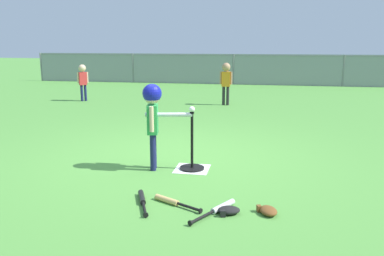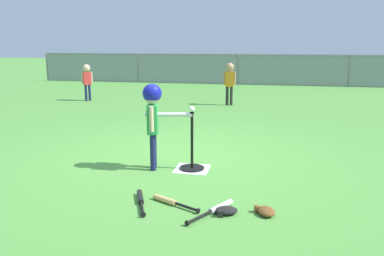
{
  "view_description": "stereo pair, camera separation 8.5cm",
  "coord_description": "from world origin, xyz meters",
  "px_view_note": "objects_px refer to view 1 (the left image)",
  "views": [
    {
      "loc": [
        1.18,
        -5.35,
        1.64
      ],
      "look_at": [
        0.29,
        -0.49,
        0.55
      ],
      "focal_mm": 37.04,
      "sensor_mm": 36.0,
      "label": 1
    },
    {
      "loc": [
        1.26,
        -5.34,
        1.64
      ],
      "look_at": [
        0.29,
        -0.49,
        0.55
      ],
      "focal_mm": 37.04,
      "sensor_mm": 36.0,
      "label": 2
    }
  ],
  "objects_px": {
    "spare_bat_black": "(142,200)",
    "spare_bat_silver": "(219,208)",
    "fielder_deep_center": "(226,78)",
    "batter_child": "(153,109)",
    "batting_tee": "(192,160)",
    "fielder_near_left": "(83,78)",
    "spare_bat_wood": "(171,201)",
    "glove_by_plate": "(228,210)",
    "baseball_on_tee": "(192,109)",
    "glove_near_bats": "(268,211)"
  },
  "relations": [
    {
      "from": "spare_bat_black",
      "to": "spare_bat_silver",
      "type": "bearing_deg",
      "value": -5.57
    },
    {
      "from": "fielder_deep_center",
      "to": "batter_child",
      "type": "bearing_deg",
      "value": -94.21
    },
    {
      "from": "batting_tee",
      "to": "fielder_near_left",
      "type": "height_order",
      "value": "fielder_near_left"
    },
    {
      "from": "batter_child",
      "to": "spare_bat_wood",
      "type": "xyz_separation_m",
      "value": [
        0.48,
        -1.07,
        -0.76
      ]
    },
    {
      "from": "batting_tee",
      "to": "fielder_deep_center",
      "type": "xyz_separation_m",
      "value": [
        -0.08,
        5.35,
        0.58
      ]
    },
    {
      "from": "spare_bat_wood",
      "to": "glove_by_plate",
      "type": "bearing_deg",
      "value": -11.86
    },
    {
      "from": "spare_bat_silver",
      "to": "glove_by_plate",
      "type": "xyz_separation_m",
      "value": [
        0.1,
        -0.04,
        0.01
      ]
    },
    {
      "from": "fielder_near_left",
      "to": "baseball_on_tee",
      "type": "bearing_deg",
      "value": -52.97
    },
    {
      "from": "fielder_deep_center",
      "to": "spare_bat_black",
      "type": "bearing_deg",
      "value": -92.0
    },
    {
      "from": "fielder_near_left",
      "to": "spare_bat_silver",
      "type": "bearing_deg",
      "value": -55.52
    },
    {
      "from": "batter_child",
      "to": "spare_bat_black",
      "type": "xyz_separation_m",
      "value": [
        0.17,
        -1.08,
        -0.76
      ]
    },
    {
      "from": "fielder_deep_center",
      "to": "spare_bat_black",
      "type": "relative_size",
      "value": 1.89
    },
    {
      "from": "fielder_deep_center",
      "to": "glove_near_bats",
      "type": "xyz_separation_m",
      "value": [
        1.05,
        -6.57,
        -0.67
      ]
    },
    {
      "from": "batting_tee",
      "to": "fielder_deep_center",
      "type": "relative_size",
      "value": 0.69
    },
    {
      "from": "batting_tee",
      "to": "spare_bat_wood",
      "type": "bearing_deg",
      "value": -90.22
    },
    {
      "from": "spare_bat_silver",
      "to": "glove_by_plate",
      "type": "distance_m",
      "value": 0.11
    },
    {
      "from": "glove_near_bats",
      "to": "batter_child",
      "type": "bearing_deg",
      "value": 142.12
    },
    {
      "from": "batter_child",
      "to": "spare_bat_wood",
      "type": "height_order",
      "value": "batter_child"
    },
    {
      "from": "spare_bat_silver",
      "to": "spare_bat_black",
      "type": "height_order",
      "value": "same"
    },
    {
      "from": "glove_by_plate",
      "to": "glove_near_bats",
      "type": "bearing_deg",
      "value": 9.3
    },
    {
      "from": "batting_tee",
      "to": "batter_child",
      "type": "distance_m",
      "value": 0.83
    },
    {
      "from": "spare_bat_silver",
      "to": "spare_bat_black",
      "type": "distance_m",
      "value": 0.81
    },
    {
      "from": "batting_tee",
      "to": "baseball_on_tee",
      "type": "bearing_deg",
      "value": 135.0
    },
    {
      "from": "baseball_on_tee",
      "to": "fielder_deep_center",
      "type": "bearing_deg",
      "value": 90.9
    },
    {
      "from": "fielder_near_left",
      "to": "glove_near_bats",
      "type": "bearing_deg",
      "value": -52.7
    },
    {
      "from": "fielder_near_left",
      "to": "glove_near_bats",
      "type": "distance_m",
      "value": 8.28
    },
    {
      "from": "baseball_on_tee",
      "to": "spare_bat_wood",
      "type": "distance_m",
      "value": 1.39
    },
    {
      "from": "batting_tee",
      "to": "spare_bat_silver",
      "type": "distance_m",
      "value": 1.35
    },
    {
      "from": "spare_bat_black",
      "to": "spare_bat_wood",
      "type": "bearing_deg",
      "value": 1.72
    },
    {
      "from": "batter_child",
      "to": "glove_near_bats",
      "type": "xyz_separation_m",
      "value": [
        1.46,
        -1.13,
        -0.76
      ]
    },
    {
      "from": "batter_child",
      "to": "fielder_near_left",
      "type": "height_order",
      "value": "batter_child"
    },
    {
      "from": "fielder_deep_center",
      "to": "spare_bat_black",
      "type": "xyz_separation_m",
      "value": [
        -0.23,
        -6.51,
        -0.67
      ]
    },
    {
      "from": "batting_tee",
      "to": "baseball_on_tee",
      "type": "height_order",
      "value": "baseball_on_tee"
    },
    {
      "from": "batting_tee",
      "to": "glove_near_bats",
      "type": "height_order",
      "value": "batting_tee"
    },
    {
      "from": "batting_tee",
      "to": "spare_bat_wood",
      "type": "xyz_separation_m",
      "value": [
        -0.0,
        -1.16,
        -0.1
      ]
    },
    {
      "from": "spare_bat_wood",
      "to": "spare_bat_black",
      "type": "xyz_separation_m",
      "value": [
        -0.31,
        -0.01,
        0.0
      ]
    },
    {
      "from": "batting_tee",
      "to": "fielder_deep_center",
      "type": "distance_m",
      "value": 5.38
    },
    {
      "from": "spare_bat_wood",
      "to": "glove_by_plate",
      "type": "distance_m",
      "value": 0.61
    },
    {
      "from": "fielder_near_left",
      "to": "fielder_deep_center",
      "type": "height_order",
      "value": "fielder_deep_center"
    },
    {
      "from": "spare_bat_wood",
      "to": "glove_near_bats",
      "type": "xyz_separation_m",
      "value": [
        0.97,
        -0.06,
        0.01
      ]
    },
    {
      "from": "spare_bat_black",
      "to": "batting_tee",
      "type": "bearing_deg",
      "value": 75.06
    },
    {
      "from": "glove_by_plate",
      "to": "batter_child",
      "type": "bearing_deg",
      "value": 132.09
    },
    {
      "from": "baseball_on_tee",
      "to": "batter_child",
      "type": "height_order",
      "value": "batter_child"
    },
    {
      "from": "glove_by_plate",
      "to": "glove_near_bats",
      "type": "relative_size",
      "value": 0.96
    },
    {
      "from": "spare_bat_black",
      "to": "glove_by_plate",
      "type": "bearing_deg",
      "value": -7.32
    },
    {
      "from": "fielder_deep_center",
      "to": "glove_by_plate",
      "type": "xyz_separation_m",
      "value": [
        0.68,
        -6.63,
        -0.67
      ]
    },
    {
      "from": "baseball_on_tee",
      "to": "fielder_deep_center",
      "type": "distance_m",
      "value": 5.35
    },
    {
      "from": "fielder_near_left",
      "to": "batter_child",
      "type": "bearing_deg",
      "value": -56.87
    },
    {
      "from": "glove_near_bats",
      "to": "spare_bat_black",
      "type": "bearing_deg",
      "value": 177.56
    },
    {
      "from": "spare_bat_wood",
      "to": "batter_child",
      "type": "bearing_deg",
      "value": 114.2
    }
  ]
}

